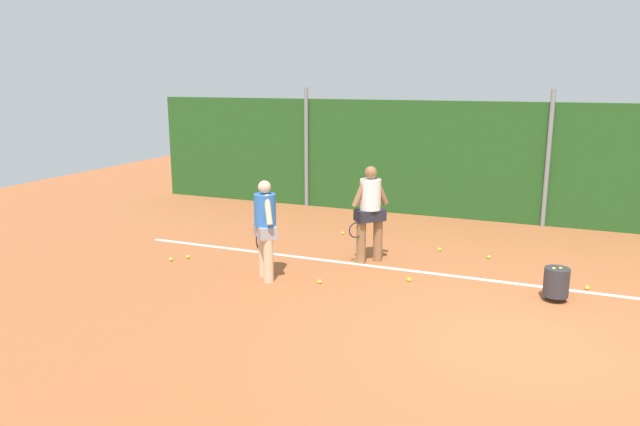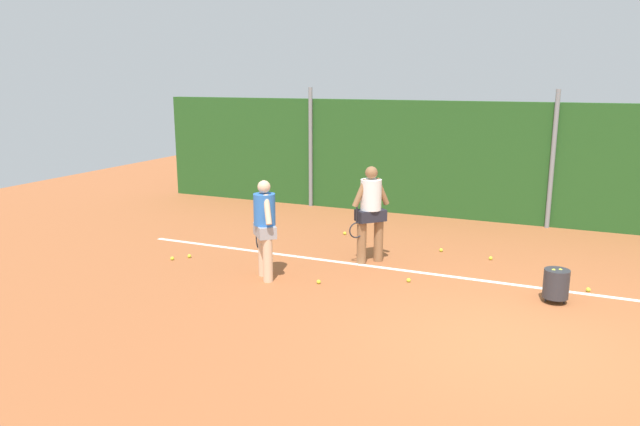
{
  "view_description": "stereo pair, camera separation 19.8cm",
  "coord_description": "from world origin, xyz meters",
  "px_view_note": "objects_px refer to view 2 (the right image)",
  "views": [
    {
      "loc": [
        0.32,
        -7.24,
        3.19
      ],
      "look_at": [
        -3.37,
        1.72,
        0.99
      ],
      "focal_mm": 33.49,
      "sensor_mm": 36.0,
      "label": 1
    },
    {
      "loc": [
        0.5,
        -7.16,
        3.19
      ],
      "look_at": [
        -3.37,
        1.72,
        0.99
      ],
      "focal_mm": 33.49,
      "sensor_mm": 36.0,
      "label": 2
    }
  ],
  "objects_px": {
    "ball_hopper": "(556,283)",
    "tennis_ball_8": "(491,258)",
    "tennis_ball_1": "(345,233)",
    "tennis_ball_6": "(172,258)",
    "tennis_ball_4": "(588,290)",
    "tennis_ball_3": "(189,256)",
    "tennis_ball_5": "(319,282)",
    "tennis_ball_9": "(441,250)",
    "player_midcourt": "(371,209)",
    "player_foreground_near": "(265,224)",
    "tennis_ball_0": "(409,280)"
  },
  "relations": [
    {
      "from": "ball_hopper",
      "to": "tennis_ball_8",
      "type": "bearing_deg",
      "value": 123.09
    },
    {
      "from": "tennis_ball_1",
      "to": "tennis_ball_6",
      "type": "distance_m",
      "value": 3.63
    },
    {
      "from": "tennis_ball_4",
      "to": "tennis_ball_8",
      "type": "xyz_separation_m",
      "value": [
        -1.6,
        1.08,
        0.0
      ]
    },
    {
      "from": "tennis_ball_3",
      "to": "tennis_ball_5",
      "type": "distance_m",
      "value": 2.74
    },
    {
      "from": "tennis_ball_1",
      "to": "tennis_ball_9",
      "type": "distance_m",
      "value": 2.15
    },
    {
      "from": "tennis_ball_4",
      "to": "tennis_ball_5",
      "type": "bearing_deg",
      "value": -161.45
    },
    {
      "from": "player_midcourt",
      "to": "tennis_ball_9",
      "type": "distance_m",
      "value": 1.79
    },
    {
      "from": "tennis_ball_1",
      "to": "tennis_ball_5",
      "type": "distance_m",
      "value": 3.08
    },
    {
      "from": "ball_hopper",
      "to": "tennis_ball_6",
      "type": "relative_size",
      "value": 7.78
    },
    {
      "from": "tennis_ball_5",
      "to": "tennis_ball_6",
      "type": "xyz_separation_m",
      "value": [
        -2.91,
        0.1,
        0.0
      ]
    },
    {
      "from": "tennis_ball_8",
      "to": "tennis_ball_4",
      "type": "bearing_deg",
      "value": -34.01
    },
    {
      "from": "player_midcourt",
      "to": "ball_hopper",
      "type": "bearing_deg",
      "value": 119.61
    },
    {
      "from": "player_foreground_near",
      "to": "tennis_ball_5",
      "type": "relative_size",
      "value": 24.52
    },
    {
      "from": "tennis_ball_8",
      "to": "tennis_ball_9",
      "type": "bearing_deg",
      "value": 170.29
    },
    {
      "from": "ball_hopper",
      "to": "tennis_ball_1",
      "type": "relative_size",
      "value": 7.78
    },
    {
      "from": "tennis_ball_0",
      "to": "tennis_ball_1",
      "type": "xyz_separation_m",
      "value": [
        -2.01,
        2.35,
        0.0
      ]
    },
    {
      "from": "tennis_ball_0",
      "to": "tennis_ball_1",
      "type": "height_order",
      "value": "same"
    },
    {
      "from": "tennis_ball_1",
      "to": "tennis_ball_5",
      "type": "xyz_separation_m",
      "value": [
        0.72,
        -2.99,
        0.0
      ]
    },
    {
      "from": "tennis_ball_1",
      "to": "tennis_ball_4",
      "type": "xyz_separation_m",
      "value": [
        4.64,
        -1.67,
        0.0
      ]
    },
    {
      "from": "tennis_ball_3",
      "to": "tennis_ball_8",
      "type": "bearing_deg",
      "value": 22.21
    },
    {
      "from": "player_foreground_near",
      "to": "tennis_ball_8",
      "type": "height_order",
      "value": "player_foreground_near"
    },
    {
      "from": "tennis_ball_1",
      "to": "tennis_ball_8",
      "type": "height_order",
      "value": "same"
    },
    {
      "from": "tennis_ball_3",
      "to": "player_midcourt",
      "type": "bearing_deg",
      "value": 19.19
    },
    {
      "from": "tennis_ball_5",
      "to": "tennis_ball_9",
      "type": "xyz_separation_m",
      "value": [
        1.39,
        2.56,
        0.0
      ]
    },
    {
      "from": "player_foreground_near",
      "to": "tennis_ball_3",
      "type": "distance_m",
      "value": 2.06
    },
    {
      "from": "tennis_ball_0",
      "to": "tennis_ball_5",
      "type": "bearing_deg",
      "value": -153.42
    },
    {
      "from": "tennis_ball_8",
      "to": "tennis_ball_3",
      "type": "bearing_deg",
      "value": -157.79
    },
    {
      "from": "ball_hopper",
      "to": "player_foreground_near",
      "type": "bearing_deg",
      "value": -170.52
    },
    {
      "from": "tennis_ball_8",
      "to": "tennis_ball_0",
      "type": "bearing_deg",
      "value": -120.51
    },
    {
      "from": "ball_hopper",
      "to": "tennis_ball_4",
      "type": "xyz_separation_m",
      "value": [
        0.45,
        0.69,
        -0.26
      ]
    },
    {
      "from": "tennis_ball_4",
      "to": "tennis_ball_6",
      "type": "distance_m",
      "value": 6.94
    },
    {
      "from": "player_foreground_near",
      "to": "tennis_ball_9",
      "type": "bearing_deg",
      "value": -83.29
    },
    {
      "from": "tennis_ball_4",
      "to": "tennis_ball_1",
      "type": "bearing_deg",
      "value": 160.16
    },
    {
      "from": "tennis_ball_9",
      "to": "tennis_ball_3",
      "type": "bearing_deg",
      "value": -151.67
    },
    {
      "from": "ball_hopper",
      "to": "tennis_ball_4",
      "type": "height_order",
      "value": "ball_hopper"
    },
    {
      "from": "tennis_ball_8",
      "to": "tennis_ball_9",
      "type": "distance_m",
      "value": 0.94
    },
    {
      "from": "player_midcourt",
      "to": "tennis_ball_5",
      "type": "xyz_separation_m",
      "value": [
        -0.37,
        -1.41,
        -0.93
      ]
    },
    {
      "from": "tennis_ball_6",
      "to": "tennis_ball_5",
      "type": "bearing_deg",
      "value": -1.95
    },
    {
      "from": "tennis_ball_5",
      "to": "tennis_ball_9",
      "type": "relative_size",
      "value": 1.0
    },
    {
      "from": "tennis_ball_1",
      "to": "tennis_ball_9",
      "type": "height_order",
      "value": "same"
    },
    {
      "from": "player_foreground_near",
      "to": "tennis_ball_0",
      "type": "relative_size",
      "value": 24.52
    },
    {
      "from": "player_midcourt",
      "to": "tennis_ball_0",
      "type": "xyz_separation_m",
      "value": [
        0.92,
        -0.77,
        -0.93
      ]
    },
    {
      "from": "player_foreground_near",
      "to": "tennis_ball_0",
      "type": "bearing_deg",
      "value": -113.71
    },
    {
      "from": "tennis_ball_1",
      "to": "tennis_ball_5",
      "type": "bearing_deg",
      "value": -76.52
    },
    {
      "from": "tennis_ball_4",
      "to": "tennis_ball_6",
      "type": "relative_size",
      "value": 1.0
    },
    {
      "from": "player_foreground_near",
      "to": "tennis_ball_6",
      "type": "height_order",
      "value": "player_foreground_near"
    },
    {
      "from": "player_midcourt",
      "to": "tennis_ball_1",
      "type": "xyz_separation_m",
      "value": [
        -1.08,
        1.58,
        -0.93
      ]
    },
    {
      "from": "player_foreground_near",
      "to": "tennis_ball_0",
      "type": "distance_m",
      "value": 2.47
    },
    {
      "from": "player_foreground_near",
      "to": "tennis_ball_3",
      "type": "bearing_deg",
      "value": 33.92
    },
    {
      "from": "tennis_ball_0",
      "to": "tennis_ball_4",
      "type": "distance_m",
      "value": 2.72
    }
  ]
}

